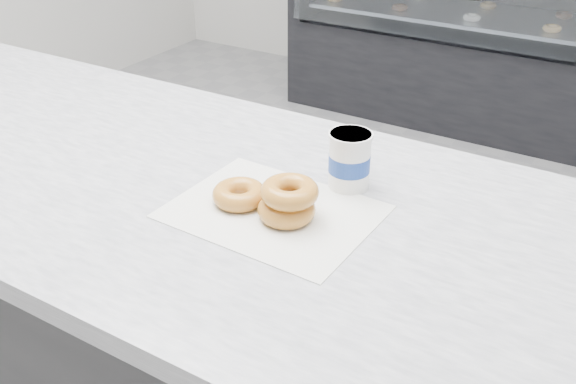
{
  "coord_description": "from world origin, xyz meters",
  "views": [
    {
      "loc": [
        0.71,
        -1.4,
        1.47
      ],
      "look_at": [
        0.22,
        -0.6,
        0.94
      ],
      "focal_mm": 40.0,
      "sensor_mm": 36.0,
      "label": 1
    }
  ],
  "objects_px": {
    "display_case": "(516,37)",
    "donut_single": "(239,194)",
    "coffee_cup": "(349,160)",
    "counter": "(201,356)",
    "donut_stack": "(288,201)"
  },
  "relations": [
    {
      "from": "display_case",
      "to": "donut_single",
      "type": "height_order",
      "value": "display_case"
    },
    {
      "from": "donut_single",
      "to": "coffee_cup",
      "type": "bearing_deg",
      "value": 48.54
    },
    {
      "from": "display_case",
      "to": "donut_stack",
      "type": "height_order",
      "value": "display_case"
    },
    {
      "from": "counter",
      "to": "donut_stack",
      "type": "xyz_separation_m",
      "value": [
        0.24,
        -0.02,
        0.48
      ]
    },
    {
      "from": "counter",
      "to": "coffee_cup",
      "type": "height_order",
      "value": "coffee_cup"
    },
    {
      "from": "display_case",
      "to": "donut_stack",
      "type": "relative_size",
      "value": 21.63
    },
    {
      "from": "counter",
      "to": "donut_single",
      "type": "xyz_separation_m",
      "value": [
        0.14,
        -0.02,
        0.47
      ]
    },
    {
      "from": "counter",
      "to": "donut_single",
      "type": "height_order",
      "value": "donut_single"
    },
    {
      "from": "donut_single",
      "to": "coffee_cup",
      "type": "xyz_separation_m",
      "value": [
        0.13,
        0.15,
        0.04
      ]
    },
    {
      "from": "donut_single",
      "to": "donut_stack",
      "type": "bearing_deg",
      "value": -0.07
    },
    {
      "from": "counter",
      "to": "donut_single",
      "type": "distance_m",
      "value": 0.49
    },
    {
      "from": "counter",
      "to": "display_case",
      "type": "height_order",
      "value": "display_case"
    },
    {
      "from": "donut_stack",
      "to": "counter",
      "type": "bearing_deg",
      "value": 174.79
    },
    {
      "from": "donut_stack",
      "to": "donut_single",
      "type": "bearing_deg",
      "value": 179.93
    },
    {
      "from": "donut_single",
      "to": "donut_stack",
      "type": "distance_m",
      "value": 0.1
    }
  ]
}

